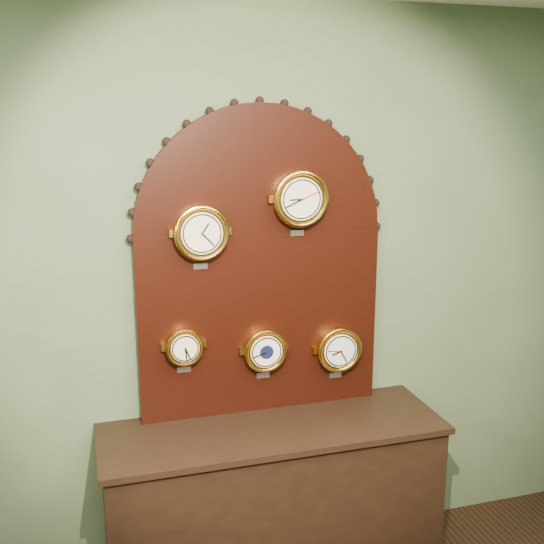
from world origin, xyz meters
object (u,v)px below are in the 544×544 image
object	(u,v)px
shop_counter	(273,506)
display_board	(260,253)
barometer	(265,350)
tide_clock	(338,349)
hygrometer	(184,346)
roman_clock	(201,232)
arabic_clock	(300,199)

from	to	relation	value
shop_counter	display_board	bearing A→B (deg)	90.00
barometer	tide_clock	size ratio (longest dim) A/B	0.94
hygrometer	tide_clock	world-z (taller)	hygrometer
display_board	barometer	xyz separation A→B (m)	(0.00, -0.07, -0.47)
roman_clock	tide_clock	world-z (taller)	roman_clock
arabic_clock	barometer	distance (m)	0.75
tide_clock	shop_counter	bearing A→B (deg)	-158.45
shop_counter	arabic_clock	distance (m)	1.51
shop_counter	arabic_clock	xyz separation A→B (m)	(0.17, 0.15, 1.49)
roman_clock	barometer	bearing A→B (deg)	0.17
arabic_clock	tide_clock	xyz separation A→B (m)	(0.21, 0.00, -0.77)
roman_clock	hygrometer	xyz separation A→B (m)	(-0.09, 0.00, -0.54)
roman_clock	arabic_clock	distance (m)	0.49
display_board	tide_clock	xyz separation A→B (m)	(0.39, -0.07, -0.50)
display_board	tide_clock	distance (m)	0.64
hygrometer	tide_clock	size ratio (longest dim) A/B	0.82
arabic_clock	tide_clock	world-z (taller)	arabic_clock
hygrometer	barometer	world-z (taller)	hygrometer
display_board	tide_clock	bearing A→B (deg)	-9.76
shop_counter	hygrometer	xyz separation A→B (m)	(-0.39, 0.15, 0.82)
display_board	shop_counter	bearing A→B (deg)	-90.00
roman_clock	barometer	distance (m)	0.67
hygrometer	barometer	xyz separation A→B (m)	(0.39, -0.00, -0.06)
hygrometer	barometer	bearing A→B (deg)	-0.16
arabic_clock	hygrometer	world-z (taller)	arabic_clock
roman_clock	arabic_clock	world-z (taller)	arabic_clock
roman_clock	tide_clock	size ratio (longest dim) A/B	1.08
display_board	hygrometer	xyz separation A→B (m)	(-0.39, -0.07, -0.41)
roman_clock	display_board	bearing A→B (deg)	12.76
arabic_clock	hygrometer	size ratio (longest dim) A/B	1.37
display_board	roman_clock	bearing A→B (deg)	-167.24
tide_clock	hygrometer	bearing A→B (deg)	179.90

